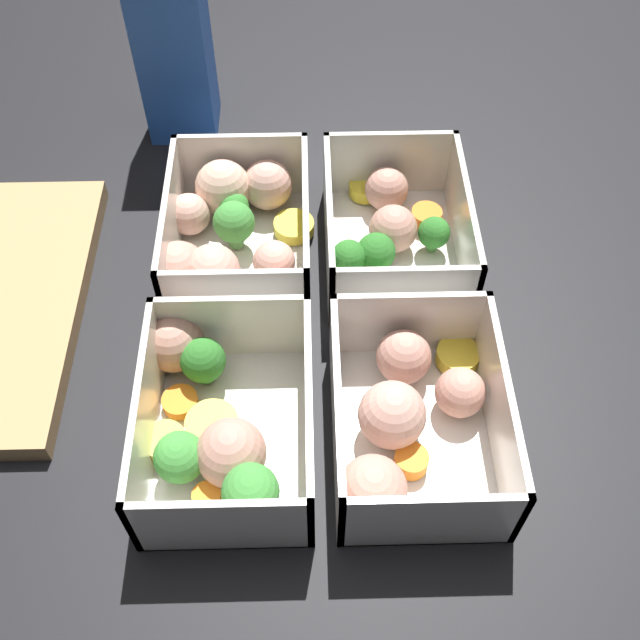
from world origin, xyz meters
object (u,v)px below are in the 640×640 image
container_near_left (409,418)px  juice_carton (173,42)px  container_far_right (233,232)px  container_near_right (391,230)px  container_far_left (214,420)px

container_near_left → juice_carton: size_ratio=0.87×
container_far_right → container_near_right: bearing=-90.1°
container_near_right → juice_carton: bearing=47.2°
container_far_right → juice_carton: size_ratio=0.91×
container_near_left → container_near_right: size_ratio=0.99×
container_near_left → container_far_left: 0.14m
container_near_left → container_far_left: (0.00, 0.14, 0.00)m
container_near_right → container_far_left: same height
container_near_left → container_far_left: size_ratio=0.94×
container_near_right → container_near_left: bearing=179.1°
container_near_right → container_far_left: bearing=142.6°
container_near_right → juice_carton: 0.28m
container_near_left → container_far_left: bearing=89.4°
container_far_right → container_near_left: bearing=-144.4°
container_near_left → juice_carton: 0.42m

